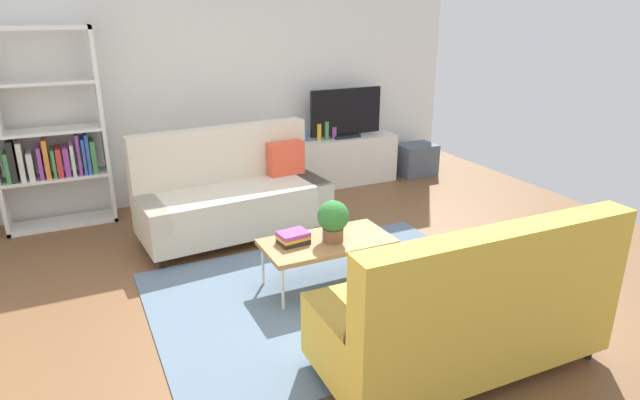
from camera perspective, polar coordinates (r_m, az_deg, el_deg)
name	(u,v)px	position (r m, az deg, el deg)	size (l,w,h in m)	color
ground_plane	(316,286)	(4.73, -0.40, -9.05)	(7.68, 7.68, 0.00)	brown
wall_far	(218,78)	(6.84, -10.69, 12.47)	(6.40, 0.12, 2.90)	white
area_rug	(332,295)	(4.58, 1.29, -10.00)	(2.90, 2.20, 0.01)	slate
couch_beige	(233,194)	(5.68, -9.18, 0.60)	(1.96, 0.99, 1.10)	beige
couch_green	(465,310)	(3.65, 14.98, -11.17)	(1.92, 0.88, 1.10)	gold
coffee_table	(327,243)	(4.59, 0.76, -4.55)	(1.10, 0.56, 0.42)	#9E7042
tv_console	(344,160)	(7.32, 2.59, 4.23)	(1.40, 0.44, 0.64)	silver
tv	(346,114)	(7.16, 2.74, 9.07)	(1.00, 0.20, 0.64)	black
bookshelf	(48,140)	(6.38, -26.69, 5.68)	(1.10, 0.36, 2.10)	white
storage_trunk	(416,160)	(7.83, 10.07, 4.22)	(0.52, 0.40, 0.44)	#4C5666
potted_plant	(333,219)	(4.49, 1.39, -2.02)	(0.27, 0.27, 0.35)	brown
table_book_0	(293,241)	(4.51, -2.83, -4.34)	(0.24, 0.18, 0.04)	#262626
table_book_1	(293,238)	(4.50, -2.84, -3.98)	(0.24, 0.18, 0.03)	gold
table_book_2	(293,234)	(4.49, -2.84, -3.61)	(0.24, 0.18, 0.04)	purple
vase_0	(303,135)	(7.02, -1.77, 6.86)	(0.12, 0.12, 0.14)	#4C72B2
bottle_0	(319,132)	(7.01, -0.11, 7.16)	(0.06, 0.06, 0.22)	gold
bottle_1	(327,131)	(7.05, 0.70, 7.32)	(0.06, 0.06, 0.24)	#3F8C4C
bottle_2	(334,133)	(7.11, 1.49, 7.08)	(0.06, 0.06, 0.16)	purple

